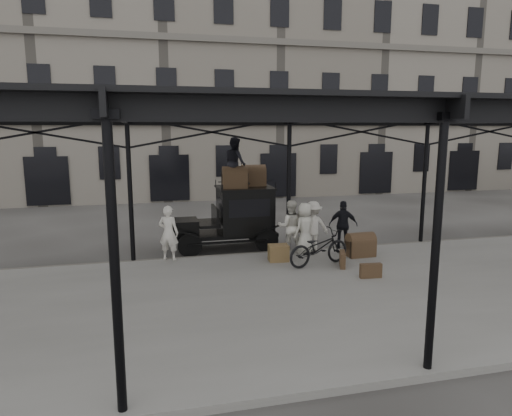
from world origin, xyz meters
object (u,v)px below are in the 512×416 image
Objects in this scene: taxi at (236,215)px; porter_left at (169,233)px; steamer_trunk_platform at (360,246)px; porter_official at (343,225)px; steamer_trunk_roof_near at (235,179)px; bicycle at (319,248)px.

taxi is 2.75m from porter_left.
porter_official is at bearing 96.03° from steamer_trunk_platform.
steamer_trunk_roof_near is 4.67m from steamer_trunk_platform.
steamer_trunk_platform is at bearing -165.40° from porter_left.
steamer_trunk_roof_near reaches higher than bicycle.
taxi is 2.24× the size of porter_official.
porter_official is 2.22m from bicycle.
porter_left is 6.05m from steamer_trunk_platform.
bicycle is (-1.50, -1.61, -0.28)m from porter_official.
bicycle is at bearing -162.27° from steamer_trunk_platform.
porter_official is (3.41, -1.36, -0.24)m from taxi.
steamer_trunk_platform is (5.94, -1.01, -0.53)m from porter_left.
taxi is 4.38× the size of steamer_trunk_roof_near.
bicycle is at bearing -57.32° from taxi.
steamer_trunk_roof_near is 0.96× the size of steamer_trunk_platform.
bicycle is (1.91, -2.97, -0.52)m from taxi.
taxi is 3.68m from porter_official.
porter_official is at bearing -11.62° from steamer_trunk_roof_near.
taxi is 2.14× the size of porter_left.
steamer_trunk_roof_near is at bearing -129.95° from porter_left.
porter_left is 1.97× the size of steamer_trunk_platform.
porter_official is at bearing -57.61° from bicycle.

